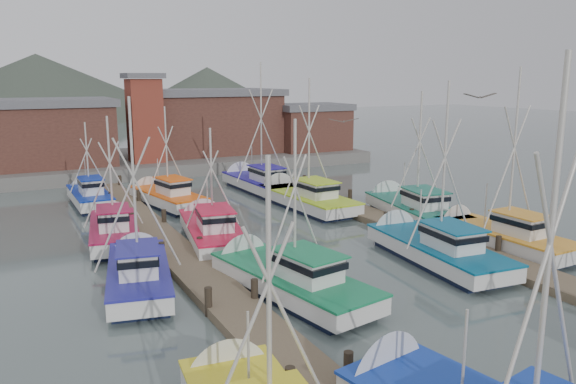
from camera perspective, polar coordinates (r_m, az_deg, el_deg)
name	(u,v)px	position (r m, az deg, el deg)	size (l,w,h in m)	color
ground	(349,270)	(28.15, 6.23, -7.88)	(260.00, 260.00, 0.00)	#50605D
dock_left	(187,263)	(28.72, -10.21, -7.16)	(2.30, 46.00, 1.50)	brown
dock_right	(408,229)	(35.20, 12.13, -3.73)	(2.30, 46.00, 1.50)	brown
quay	(157,161)	(61.49, -13.16, 3.09)	(44.00, 16.00, 1.20)	slate
shed_left	(44,132)	(57.38, -23.57, 5.60)	(12.72, 8.48, 6.20)	brown
shed_center	(209,121)	(62.77, -7.99, 7.20)	(14.84, 9.54, 6.90)	brown
shed_right	(310,126)	(64.67, 2.22, 6.67)	(8.48, 6.36, 5.20)	brown
lookout_tower	(145,117)	(56.64, -14.35, 7.37)	(3.60, 3.60, 8.50)	maroon
distant_hills	(7,119)	(144.94, -26.69, 6.65)	(175.00, 140.00, 42.00)	#3D463A
boat_4	(284,278)	(24.99, -0.37, -8.70)	(4.49, 9.76, 8.52)	black
boat_5	(431,247)	(30.17, 14.29, -5.47)	(4.03, 9.81, 10.05)	black
boat_6	(139,272)	(26.60, -14.94, -7.82)	(4.17, 8.74, 9.24)	black
boat_7	(497,235)	(33.53, 20.46, -4.13)	(4.22, 8.85, 10.64)	black
boat_8	(211,229)	(32.99, -7.84, -3.77)	(4.28, 9.33, 7.38)	black
boat_9	(303,198)	(41.12, 1.51, -0.59)	(4.14, 10.18, 10.24)	black
boat_10	(114,229)	(34.22, -17.27, -3.63)	(3.80, 8.60, 7.92)	black
boat_11	(411,208)	(38.84, 12.36, -1.59)	(4.64, 10.06, 9.37)	black
boat_12	(164,196)	(42.62, -12.44, -0.44)	(4.11, 8.83, 8.01)	black
boat_13	(258,182)	(47.27, -3.10, 1.01)	(4.54, 9.92, 11.44)	black
boat_14	(89,196)	(44.30, -19.59, -0.39)	(2.81, 7.73, 6.76)	black
gull_near	(480,96)	(21.85, 18.93, 9.17)	(1.54, 0.60, 0.24)	slate
gull_far	(344,121)	(26.56, 5.69, 7.20)	(1.53, 0.66, 0.24)	slate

